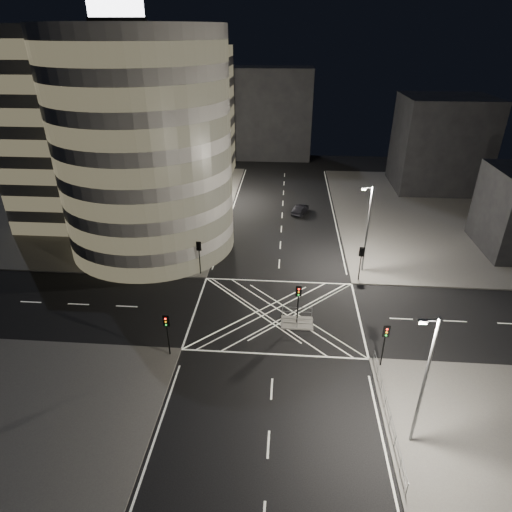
# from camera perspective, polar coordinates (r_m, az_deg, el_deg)

# --- Properties ---
(ground) EXTENTS (120.00, 120.00, 0.00)m
(ground) POSITION_cam_1_polar(r_m,az_deg,el_deg) (42.21, 2.72, -7.62)
(ground) COLOR black
(ground) RESTS_ON ground
(sidewalk_far_left) EXTENTS (42.00, 42.00, 0.15)m
(sidewalk_far_left) POSITION_cam_1_polar(r_m,az_deg,el_deg) (72.39, -20.21, 6.45)
(sidewalk_far_left) COLOR #54514F
(sidewalk_far_left) RESTS_ON ground
(sidewalk_far_right) EXTENTS (42.00, 42.00, 0.15)m
(sidewalk_far_right) POSITION_cam_1_polar(r_m,az_deg,el_deg) (71.86, 27.42, 4.83)
(sidewalk_far_right) COLOR #54514F
(sidewalk_far_right) RESTS_ON ground
(central_island) EXTENTS (3.00, 2.00, 0.15)m
(central_island) POSITION_cam_1_polar(r_m,az_deg,el_deg) (40.97, 5.47, -8.86)
(central_island) COLOR slate
(central_island) RESTS_ON ground
(office_tower_curved) EXTENTS (30.00, 29.00, 27.20)m
(office_tower_curved) POSITION_cam_1_polar(r_m,az_deg,el_deg) (58.44, -17.79, 14.96)
(office_tower_curved) COLOR gray
(office_tower_curved) RESTS_ON sidewalk_far_left
(office_block_rear) EXTENTS (24.00, 16.00, 22.00)m
(office_block_rear) POSITION_cam_1_polar(r_m,az_deg,el_deg) (80.75, -12.56, 17.80)
(office_block_rear) COLOR gray
(office_block_rear) RESTS_ON sidewalk_far_left
(building_right_far) EXTENTS (14.00, 12.00, 15.00)m
(building_right_far) POSITION_cam_1_polar(r_m,az_deg,el_deg) (80.33, 23.38, 13.62)
(building_right_far) COLOR black
(building_right_far) RESTS_ON sidewalk_far_right
(building_far_end) EXTENTS (18.00, 8.00, 18.00)m
(building_far_end) POSITION_cam_1_polar(r_m,az_deg,el_deg) (93.75, 1.58, 18.41)
(building_far_end) COLOR black
(building_far_end) RESTS_ON ground
(tree_a) EXTENTS (5.05, 5.05, 7.45)m
(tree_a) POSITION_cam_1_polar(r_m,az_deg,el_deg) (48.96, -9.18, 3.66)
(tree_a) COLOR black
(tree_a) RESTS_ON sidewalk_far_left
(tree_b) EXTENTS (5.26, 5.26, 7.99)m
(tree_b) POSITION_cam_1_polar(r_m,az_deg,el_deg) (54.19, -7.83, 6.68)
(tree_b) COLOR black
(tree_b) RESTS_ON sidewalk_far_left
(tree_c) EXTENTS (3.64, 3.64, 6.60)m
(tree_c) POSITION_cam_1_polar(r_m,az_deg,el_deg) (59.86, -6.66, 8.35)
(tree_c) COLOR black
(tree_c) RESTS_ON sidewalk_far_left
(tree_d) EXTENTS (4.80, 4.80, 7.37)m
(tree_d) POSITION_cam_1_polar(r_m,az_deg,el_deg) (65.41, -5.71, 10.21)
(tree_d) COLOR black
(tree_d) RESTS_ON sidewalk_far_left
(tree_e) EXTENTS (3.43, 3.43, 6.41)m
(tree_e) POSITION_cam_1_polar(r_m,az_deg,el_deg) (71.12, -4.89, 11.55)
(tree_e) COLOR black
(tree_e) RESTS_ON sidewalk_far_left
(traffic_signal_fl) EXTENTS (0.55, 0.22, 4.00)m
(traffic_signal_fl) POSITION_cam_1_polar(r_m,az_deg,el_deg) (47.43, -7.59, 0.57)
(traffic_signal_fl) COLOR black
(traffic_signal_fl) RESTS_ON sidewalk_far_left
(traffic_signal_nl) EXTENTS (0.55, 0.22, 4.00)m
(traffic_signal_nl) POSITION_cam_1_polar(r_m,az_deg,el_deg) (36.27, -11.79, -9.34)
(traffic_signal_nl) COLOR black
(traffic_signal_nl) RESTS_ON sidewalk_near_left
(traffic_signal_fr) EXTENTS (0.55, 0.22, 4.00)m
(traffic_signal_fr) POSITION_cam_1_polar(r_m,az_deg,el_deg) (47.18, 13.83, -0.20)
(traffic_signal_fr) COLOR black
(traffic_signal_fr) RESTS_ON sidewalk_far_right
(traffic_signal_nr) EXTENTS (0.55, 0.22, 4.00)m
(traffic_signal_nr) POSITION_cam_1_polar(r_m,az_deg,el_deg) (35.95, 16.83, -10.46)
(traffic_signal_nr) COLOR black
(traffic_signal_nr) RESTS_ON sidewalk_near_right
(traffic_signal_island) EXTENTS (0.55, 0.22, 4.00)m
(traffic_signal_island) POSITION_cam_1_polar(r_m,az_deg,el_deg) (39.34, 5.66, -5.54)
(traffic_signal_island) COLOR black
(traffic_signal_island) RESTS_ON central_island
(street_lamp_left_near) EXTENTS (1.25, 0.25, 10.00)m
(street_lamp_left_near) POSITION_cam_1_polar(r_m,az_deg,el_deg) (51.09, -7.35, 5.89)
(street_lamp_left_near) COLOR slate
(street_lamp_left_near) RESTS_ON sidewalk_far_left
(street_lamp_left_far) EXTENTS (1.25, 0.25, 10.00)m
(street_lamp_left_far) POSITION_cam_1_polar(r_m,az_deg,el_deg) (67.84, -4.41, 11.62)
(street_lamp_left_far) COLOR slate
(street_lamp_left_far) RESTS_ON sidewalk_far_left
(street_lamp_right_far) EXTENTS (1.25, 0.25, 10.00)m
(street_lamp_right_far) POSITION_cam_1_polar(r_m,az_deg,el_deg) (48.12, 14.57, 3.77)
(street_lamp_right_far) COLOR slate
(street_lamp_right_far) RESTS_ON sidewalk_far_right
(street_lamp_right_near) EXTENTS (1.25, 0.25, 10.00)m
(street_lamp_right_near) POSITION_cam_1_polar(r_m,az_deg,el_deg) (29.18, 21.47, -15.08)
(street_lamp_right_near) COLOR slate
(street_lamp_right_near) RESTS_ON sidewalk_near_right
(railing_near_right) EXTENTS (0.06, 11.70, 1.10)m
(railing_near_right) POSITION_cam_1_polar(r_m,az_deg,el_deg) (33.45, 17.16, -19.13)
(railing_near_right) COLOR slate
(railing_near_right) RESTS_ON sidewalk_near_right
(railing_island_south) EXTENTS (2.80, 0.06, 1.10)m
(railing_island_south) POSITION_cam_1_polar(r_m,az_deg,el_deg) (39.88, 5.52, -8.91)
(railing_island_south) COLOR slate
(railing_island_south) RESTS_ON central_island
(railing_island_north) EXTENTS (2.80, 0.06, 1.10)m
(railing_island_north) POSITION_cam_1_polar(r_m,az_deg,el_deg) (41.33, 5.50, -7.42)
(railing_island_north) COLOR slate
(railing_island_north) RESTS_ON central_island
(sedan) EXTENTS (2.73, 4.35, 1.35)m
(sedan) POSITION_cam_1_polar(r_m,az_deg,el_deg) (64.79, 5.91, 6.20)
(sedan) COLOR black
(sedan) RESTS_ON ground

